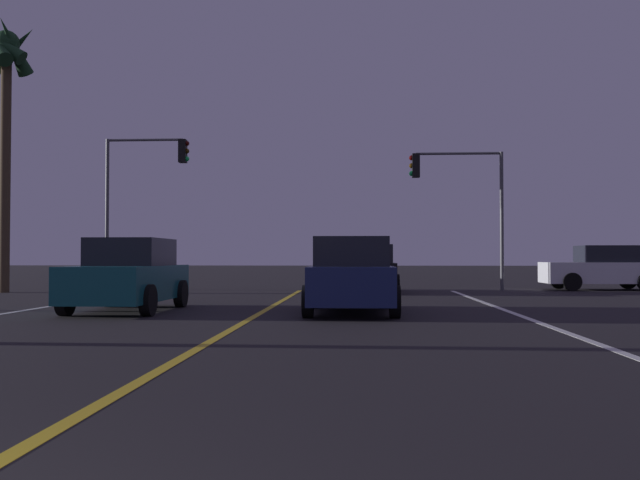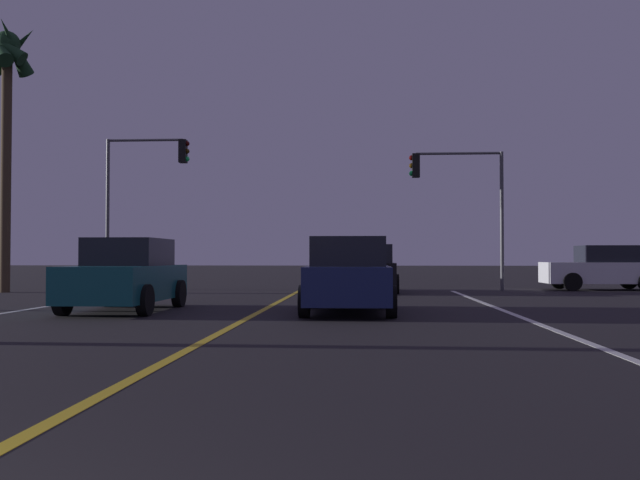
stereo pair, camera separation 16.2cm
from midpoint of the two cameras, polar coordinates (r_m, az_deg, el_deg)
lane_edge_right at (r=11.39m, az=20.99°, el=-7.66°), size 0.16×30.14×0.01m
lane_center_divider at (r=11.11m, az=-8.44°, el=-7.89°), size 0.16×30.14×0.01m
car_lead_same_lane at (r=15.62m, az=2.69°, el=-3.02°), size 2.02×4.30×1.70m
car_ahead_far at (r=24.84m, az=4.22°, el=-2.42°), size 2.02×4.30×1.70m
car_crossing_side at (r=28.60m, az=22.45°, el=-2.18°), size 4.30×2.02×1.70m
car_oncoming at (r=16.80m, az=-15.40°, el=-2.86°), size 2.02×4.30×1.70m
traffic_light_near_right at (r=26.75m, az=11.34°, el=4.33°), size 3.54×0.36×5.24m
traffic_light_near_left at (r=27.85m, az=-14.03°, el=4.99°), size 3.31×0.36×5.87m
palm_tree_left_mid at (r=27.81m, az=-24.27°, el=12.26°), size 2.24×1.94×9.79m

